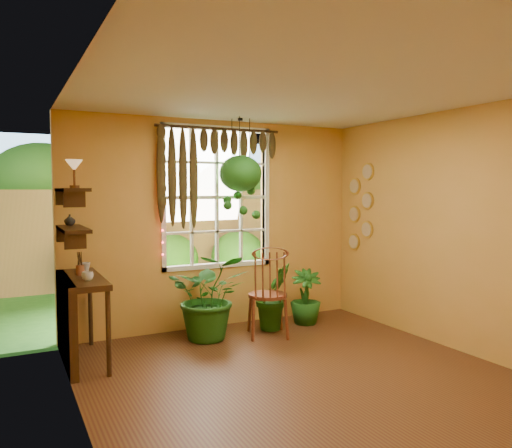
{
  "coord_description": "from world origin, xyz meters",
  "views": [
    {
      "loc": [
        -2.51,
        -3.79,
        1.81
      ],
      "look_at": [
        0.0,
        1.15,
        1.42
      ],
      "focal_mm": 35.0,
      "sensor_mm": 36.0,
      "label": 1
    }
  ],
  "objects_px": {
    "potted_plant_mid": "(274,296)",
    "hanging_basket": "(240,178)",
    "potted_plant_left": "(210,296)",
    "windsor_chair": "(268,306)",
    "counter_ledge": "(71,311)"
  },
  "relations": [
    {
      "from": "potted_plant_mid",
      "to": "hanging_basket",
      "type": "distance_m",
      "value": 1.57
    },
    {
      "from": "counter_ledge",
      "to": "potted_plant_mid",
      "type": "height_order",
      "value": "counter_ledge"
    },
    {
      "from": "potted_plant_left",
      "to": "windsor_chair",
      "type": "bearing_deg",
      "value": -17.67
    },
    {
      "from": "counter_ledge",
      "to": "potted_plant_left",
      "type": "xyz_separation_m",
      "value": [
        1.59,
        0.13,
        -0.03
      ]
    },
    {
      "from": "potted_plant_mid",
      "to": "hanging_basket",
      "type": "relative_size",
      "value": 0.67
    },
    {
      "from": "counter_ledge",
      "to": "potted_plant_mid",
      "type": "xyz_separation_m",
      "value": [
        2.48,
        0.15,
        -0.12
      ]
    },
    {
      "from": "counter_ledge",
      "to": "windsor_chair",
      "type": "distance_m",
      "value": 2.27
    },
    {
      "from": "potted_plant_left",
      "to": "potted_plant_mid",
      "type": "height_order",
      "value": "potted_plant_left"
    },
    {
      "from": "counter_ledge",
      "to": "potted_plant_left",
      "type": "bearing_deg",
      "value": 4.64
    },
    {
      "from": "counter_ledge",
      "to": "windsor_chair",
      "type": "xyz_separation_m",
      "value": [
        2.26,
        -0.09,
        -0.18
      ]
    },
    {
      "from": "potted_plant_left",
      "to": "hanging_basket",
      "type": "height_order",
      "value": "hanging_basket"
    },
    {
      "from": "windsor_chair",
      "to": "potted_plant_mid",
      "type": "xyz_separation_m",
      "value": [
        0.21,
        0.24,
        0.06
      ]
    },
    {
      "from": "potted_plant_left",
      "to": "hanging_basket",
      "type": "xyz_separation_m",
      "value": [
        0.5,
        0.2,
        1.42
      ]
    },
    {
      "from": "potted_plant_mid",
      "to": "hanging_basket",
      "type": "height_order",
      "value": "hanging_basket"
    },
    {
      "from": "counter_ledge",
      "to": "hanging_basket",
      "type": "bearing_deg",
      "value": 8.89
    }
  ]
}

